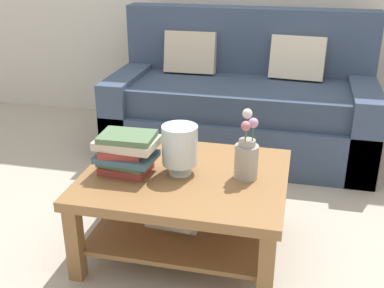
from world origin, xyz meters
TOP-DOWN VIEW (x-y plane):
  - ground_plane at (0.00, 0.00)m, footprint 10.00×10.00m
  - couch at (0.01, 0.97)m, footprint 1.95×0.90m
  - coffee_table at (-0.09, -0.43)m, footprint 1.02×0.84m
  - book_stack_main at (-0.38, -0.48)m, footprint 0.31×0.24m
  - glass_hurricane_vase at (-0.11, -0.43)m, footprint 0.18×0.18m
  - flower_pitcher at (0.22, -0.40)m, footprint 0.12×0.12m

SIDE VIEW (x-z plane):
  - ground_plane at x=0.00m, z-range 0.00..0.00m
  - coffee_table at x=-0.09m, z-range 0.10..0.54m
  - couch at x=0.01m, z-range -0.17..0.89m
  - book_stack_main at x=-0.38m, z-range 0.45..0.66m
  - flower_pitcher at x=0.22m, z-range 0.39..0.74m
  - glass_hurricane_vase at x=-0.11m, z-range 0.47..0.72m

